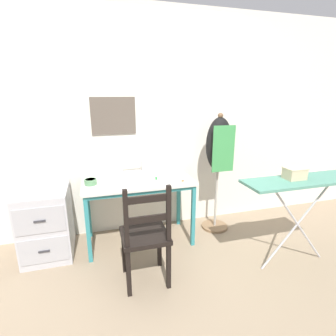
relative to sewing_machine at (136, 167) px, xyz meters
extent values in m
plane|color=gray|center=(0.00, -0.36, -0.86)|extent=(14.00, 14.00, 0.00)
cube|color=silver|center=(0.00, 0.29, 0.41)|extent=(10.00, 0.05, 2.55)
cube|color=brown|center=(-0.20, 0.25, 0.53)|extent=(0.49, 0.02, 0.41)
cube|color=silver|center=(0.00, -0.07, -0.14)|extent=(1.17, 0.58, 0.02)
cube|color=teal|center=(0.00, -0.32, -0.18)|extent=(1.09, 0.03, 0.04)
cube|color=teal|center=(-0.54, -0.32, -0.51)|extent=(0.04, 0.04, 0.70)
cube|color=teal|center=(0.55, -0.32, -0.51)|extent=(0.04, 0.04, 0.70)
cube|color=teal|center=(-0.54, 0.18, -0.51)|extent=(0.04, 0.04, 0.70)
cube|color=teal|center=(0.55, 0.18, -0.51)|extent=(0.04, 0.04, 0.70)
cube|color=white|center=(-0.02, 0.00, -0.09)|extent=(0.35, 0.18, 0.08)
cube|color=white|center=(0.11, 0.00, 0.05)|extent=(0.09, 0.15, 0.20)
cube|color=white|center=(-0.04, 0.00, 0.11)|extent=(0.30, 0.14, 0.07)
cube|color=white|center=(-0.18, 0.00, 0.01)|extent=(0.04, 0.10, 0.13)
cylinder|color=#B22D2D|center=(0.16, 0.00, 0.05)|extent=(0.02, 0.06, 0.06)
cylinder|color=#99999E|center=(0.11, 0.00, 0.16)|extent=(0.01, 0.01, 0.02)
cylinder|color=#56895B|center=(-0.49, -0.07, -0.10)|extent=(0.13, 0.13, 0.06)
cylinder|color=#2F4B32|center=(-0.49, -0.07, -0.08)|extent=(0.10, 0.10, 0.01)
cube|color=silver|center=(0.51, -0.26, -0.13)|extent=(0.09, 0.06, 0.00)
cube|color=silver|center=(0.50, -0.28, -0.13)|extent=(0.08, 0.08, 0.00)
torus|color=#DB511E|center=(0.45, -0.23, -0.13)|extent=(0.03, 0.03, 0.01)
torus|color=#DB511E|center=(0.46, -0.23, -0.13)|extent=(0.03, 0.03, 0.01)
cylinder|color=green|center=(0.20, -0.11, -0.11)|extent=(0.02, 0.02, 0.04)
cylinder|color=beige|center=(0.20, -0.11, -0.09)|extent=(0.03, 0.03, 0.00)
cylinder|color=beige|center=(0.20, -0.11, -0.13)|extent=(0.03, 0.03, 0.00)
cube|color=black|center=(-0.06, -0.73, -0.41)|extent=(0.40, 0.38, 0.04)
cube|color=black|center=(-0.23, -0.57, -0.65)|extent=(0.04, 0.04, 0.43)
cube|color=black|center=(0.11, -0.57, -0.65)|extent=(0.04, 0.04, 0.43)
cube|color=black|center=(-0.23, -0.89, -0.65)|extent=(0.04, 0.04, 0.43)
cube|color=black|center=(0.11, -0.89, -0.65)|extent=(0.04, 0.04, 0.43)
cube|color=black|center=(-0.23, -0.89, -0.15)|extent=(0.04, 0.04, 0.48)
cube|color=black|center=(0.11, -0.89, -0.15)|extent=(0.04, 0.04, 0.48)
cube|color=black|center=(-0.06, -0.89, -0.01)|extent=(0.34, 0.02, 0.06)
cube|color=black|center=(-0.06, -0.89, -0.18)|extent=(0.34, 0.02, 0.06)
cube|color=#B7B7BC|center=(-0.95, -0.05, -0.50)|extent=(0.47, 0.54, 0.71)
cube|color=#A8A8AD|center=(-0.95, -0.33, -0.35)|extent=(0.44, 0.01, 0.26)
cube|color=#333338|center=(-0.95, -0.34, -0.35)|extent=(0.10, 0.01, 0.02)
cube|color=#A8A8AD|center=(-0.95, -0.33, -0.66)|extent=(0.44, 0.01, 0.26)
cube|color=#333338|center=(-0.95, -0.34, -0.66)|extent=(0.10, 0.01, 0.02)
cylinder|color=#846647|center=(0.96, -0.03, -0.85)|extent=(0.32, 0.32, 0.03)
cylinder|color=#ADA89E|center=(0.96, -0.03, -0.42)|extent=(0.03, 0.03, 0.82)
ellipsoid|color=black|center=(0.96, -0.03, 0.20)|extent=(0.31, 0.22, 0.62)
sphere|color=brown|center=(0.96, -0.03, 0.53)|extent=(0.06, 0.06, 0.06)
cube|color=#3D934C|center=(0.96, -0.15, 0.17)|extent=(0.26, 0.01, 0.52)
cube|color=#518E7A|center=(1.39, -0.90, 0.01)|extent=(1.15, 0.32, 0.02)
cylinder|color=#B7B7BC|center=(1.39, -0.90, -0.43)|extent=(0.71, 0.02, 0.87)
cylinder|color=#B7B7BC|center=(1.39, -0.90, -0.43)|extent=(0.71, 0.02, 0.87)
cube|color=beige|center=(1.30, -0.87, 0.07)|extent=(0.18, 0.13, 0.10)
cube|color=beige|center=(1.30, -0.87, 0.12)|extent=(0.18, 0.14, 0.01)
camera|label=1|loc=(-0.43, -2.73, 0.78)|focal=28.00mm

